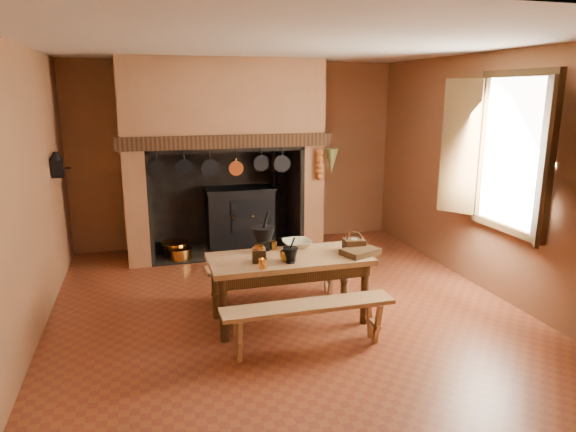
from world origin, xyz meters
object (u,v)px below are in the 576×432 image
object	(u,v)px
bench_front	(308,315)
mixing_bowl	(297,244)
iron_range	(240,217)
work_table	(289,267)
coffee_grinder	(259,254)
wicker_basket	(354,244)

from	to	relation	value
bench_front	mixing_bowl	size ratio (longest dim) A/B	5.14
iron_range	bench_front	world-z (taller)	iron_range
work_table	coffee_grinder	size ratio (longest dim) A/B	7.97
iron_range	mixing_bowl	world-z (taller)	iron_range
iron_range	mixing_bowl	bearing A→B (deg)	-86.10
mixing_bowl	wicker_basket	xyz separation A→B (m)	(0.55, -0.27, 0.03)
iron_range	mixing_bowl	size ratio (longest dim) A/B	5.07
mixing_bowl	wicker_basket	size ratio (longest dim) A/B	1.38
bench_front	iron_range	bearing A→B (deg)	89.98
coffee_grinder	wicker_basket	xyz separation A→B (m)	(1.05, 0.10, -0.01)
work_table	coffee_grinder	xyz separation A→B (m)	(-0.33, -0.08, 0.19)
work_table	wicker_basket	distance (m)	0.74
iron_range	wicker_basket	bearing A→B (deg)	-75.22
mixing_bowl	wicker_basket	world-z (taller)	wicker_basket
mixing_bowl	iron_range	bearing A→B (deg)	93.90
bench_front	mixing_bowl	distance (m)	1.03
wicker_basket	coffee_grinder	bearing A→B (deg)	-170.73
coffee_grinder	mixing_bowl	size ratio (longest dim) A/B	0.65
wicker_basket	bench_front	bearing A→B (deg)	-133.61
wicker_basket	iron_range	bearing A→B (deg)	108.75
work_table	bench_front	xyz separation A→B (m)	(0.00, -0.64, -0.26)
bench_front	mixing_bowl	xyz separation A→B (m)	(0.17, 0.93, 0.41)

